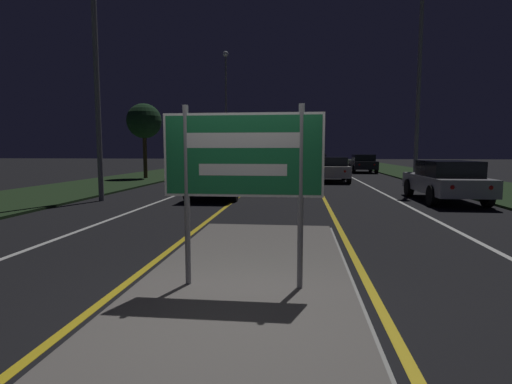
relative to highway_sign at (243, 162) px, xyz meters
The scene contains 22 objects.
ground_plane 1.73m from the highway_sign, 90.00° to the right, with size 160.00×160.00×0.00m, color black.
median_island 1.61m from the highway_sign, 90.00° to the left, with size 2.87×8.40×0.10m.
verge_left 21.73m from the highway_sign, 116.00° to the left, with size 5.00×100.00×0.08m.
verge_right 21.73m from the highway_sign, 64.00° to the left, with size 5.00×100.00×0.08m.
centre_line_yellow_left 24.59m from the highway_sign, 93.79° to the left, with size 0.12×70.00×0.01m.
centre_line_yellow_right 24.59m from the highway_sign, 86.21° to the left, with size 0.12×70.00×0.01m.
lane_line_white_left 24.89m from the highway_sign, 99.74° to the left, with size 0.12×70.00×0.01m.
lane_line_white_right 24.89m from the highway_sign, 80.26° to the left, with size 0.12×70.00×0.01m.
edge_line_white_left 25.57m from the highway_sign, 106.39° to the left, with size 0.10×70.00×0.01m.
edge_line_white_right 25.57m from the highway_sign, 73.61° to the left, with size 0.10×70.00×0.01m.
highway_sign is the anchor object (origin of this frame).
streetlight_left_near 11.84m from the highway_sign, 126.20° to the left, with size 0.56×0.56×10.23m.
streetlight_left_far 34.46m from the highway_sign, 100.73° to the left, with size 0.54×0.54×11.13m.
streetlight_right_near 16.47m from the highway_sign, 67.29° to the left, with size 0.49×0.49×10.11m.
car_receding_0 11.39m from the highway_sign, 59.29° to the left, with size 1.91×4.51×1.44m.
car_receding_1 18.59m from the highway_sign, 82.23° to the left, with size 1.96×4.17×1.41m.
car_receding_2 28.88m from the highway_sign, 78.38° to the left, with size 1.94×4.24×1.47m.
car_receding_3 37.86m from the highway_sign, 85.95° to the left, with size 1.84×4.52×1.44m.
car_approaching_0 10.69m from the highway_sign, 103.04° to the left, with size 1.88×4.49×1.42m.
car_approaching_1 21.24m from the highway_sign, 106.39° to the left, with size 1.95×4.83×1.49m.
car_approaching_2 34.00m from the highway_sign, 99.48° to the left, with size 1.89×4.37×1.49m.
roadside_palm_left 21.15m from the highway_sign, 114.78° to the left, with size 2.12×2.12×4.58m.
Camera 1 is at (0.68, -4.30, 1.79)m, focal length 28.00 mm.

